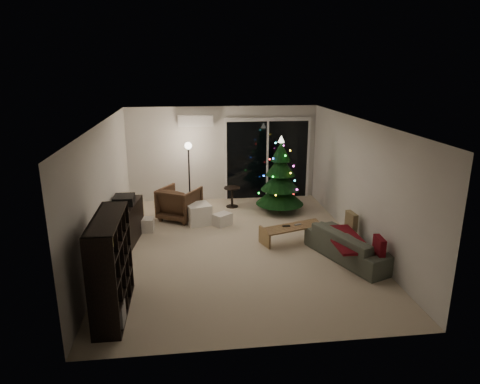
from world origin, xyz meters
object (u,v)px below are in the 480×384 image
object	(u,v)px
sofa	(350,245)
media_cabinet	(126,222)
coffee_table	(293,235)
armchair	(180,203)
christmas_tree	(280,175)
bookshelf	(98,267)

from	to	relation	value
sofa	media_cabinet	bearing A→B (deg)	50.07
coffee_table	armchair	bearing A→B (deg)	123.22
coffee_table	christmas_tree	distance (m)	2.17
sofa	christmas_tree	bearing A→B (deg)	-6.43
media_cabinet	sofa	bearing A→B (deg)	-11.96
armchair	media_cabinet	bearing A→B (deg)	77.28
armchair	sofa	size ratio (longest dim) A/B	0.45
bookshelf	christmas_tree	size ratio (longest dim) A/B	0.78
media_cabinet	christmas_tree	xyz separation A→B (m)	(3.55, 1.37, 0.56)
armchair	coffee_table	bearing A→B (deg)	172.62
armchair	bookshelf	bearing A→B (deg)	105.12
coffee_table	media_cabinet	bearing A→B (deg)	150.41
media_cabinet	coffee_table	xyz separation A→B (m)	(3.40, -0.65, -0.20)
media_cabinet	sofa	xyz separation A→B (m)	(4.30, -1.44, -0.12)
christmas_tree	armchair	bearing A→B (deg)	-174.89
bookshelf	christmas_tree	distance (m)	5.46
sofa	christmas_tree	distance (m)	2.99
sofa	armchair	bearing A→B (deg)	29.64
armchair	christmas_tree	size ratio (longest dim) A/B	0.45
armchair	coffee_table	size ratio (longest dim) A/B	0.69
sofa	christmas_tree	world-z (taller)	christmas_tree
media_cabinet	christmas_tree	size ratio (longest dim) A/B	0.67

